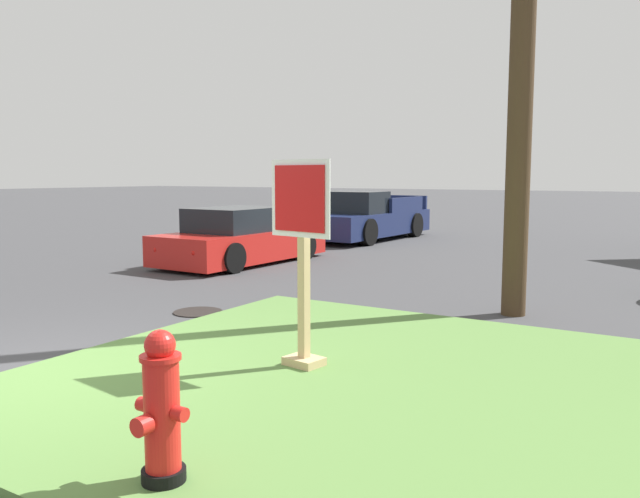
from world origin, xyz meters
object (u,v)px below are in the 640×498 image
Objects in this scene: pickup_truck_navy at (365,219)px; parked_sedan_red at (241,239)px; stop_sign at (303,267)px; fire_hydrant at (161,410)px; manhole_cover at (198,312)px.

parked_sedan_red is at bearing -89.12° from pickup_truck_navy.
stop_sign is at bearing -47.15° from parked_sedan_red.
stop_sign reaches higher than pickup_truck_navy.
fire_hydrant reaches higher than manhole_cover.
stop_sign is 0.39× the size of pickup_truck_navy.
parked_sedan_red is (-2.73, 4.41, 0.53)m from manhole_cover.
parked_sedan_red reaches higher than manhole_cover.
pickup_truck_navy is at bearing 113.11° from fire_hydrant.
manhole_cover is (-2.83, 1.58, -1.06)m from stop_sign.
stop_sign is 3.41m from manhole_cover.
pickup_truck_navy reaches higher than parked_sedan_red.
parked_sedan_red is at bearing 121.75° from manhole_cover.
manhole_cover is 0.14× the size of pickup_truck_navy.
pickup_truck_navy reaches higher than fire_hydrant.
manhole_cover is 0.16× the size of parked_sedan_red.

